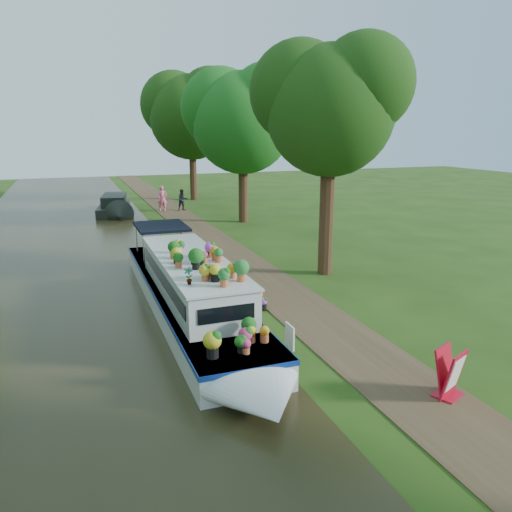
{
  "coord_description": "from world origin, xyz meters",
  "views": [
    {
      "loc": [
        -5.45,
        -14.0,
        5.59
      ],
      "look_at": [
        0.43,
        1.8,
        1.3
      ],
      "focal_mm": 35.0,
      "sensor_mm": 36.0,
      "label": 1
    }
  ],
  "objects_px": {
    "second_boat": "(115,206)",
    "sandwich_board": "(450,375)",
    "plant_boat": "(193,291)",
    "pedestrian_dark": "(183,200)",
    "pedestrian_pink": "(162,199)"
  },
  "relations": [
    {
      "from": "pedestrian_dark",
      "to": "sandwich_board",
      "type": "bearing_deg",
      "value": -95.66
    },
    {
      "from": "second_boat",
      "to": "pedestrian_pink",
      "type": "distance_m",
      "value": 3.26
    },
    {
      "from": "plant_boat",
      "to": "pedestrian_dark",
      "type": "height_order",
      "value": "plant_boat"
    },
    {
      "from": "sandwich_board",
      "to": "pedestrian_pink",
      "type": "distance_m",
      "value": 27.11
    },
    {
      "from": "sandwich_board",
      "to": "pedestrian_pink",
      "type": "height_order",
      "value": "pedestrian_pink"
    },
    {
      "from": "pedestrian_dark",
      "to": "plant_boat",
      "type": "bearing_deg",
      "value": -106.83
    },
    {
      "from": "plant_boat",
      "to": "pedestrian_dark",
      "type": "xyz_separation_m",
      "value": [
        4.15,
        20.54,
        -0.08
      ]
    },
    {
      "from": "plant_boat",
      "to": "pedestrian_pink",
      "type": "distance_m",
      "value": 20.81
    },
    {
      "from": "sandwich_board",
      "to": "pedestrian_pink",
      "type": "relative_size",
      "value": 0.6
    },
    {
      "from": "second_boat",
      "to": "pedestrian_pink",
      "type": "bearing_deg",
      "value": 2.48
    },
    {
      "from": "second_boat",
      "to": "sandwich_board",
      "type": "xyz_separation_m",
      "value": [
        4.49,
        -27.47,
        -0.01
      ]
    },
    {
      "from": "plant_boat",
      "to": "sandwich_board",
      "type": "bearing_deg",
      "value": -57.98
    },
    {
      "from": "plant_boat",
      "to": "sandwich_board",
      "type": "distance_m",
      "value": 7.61
    },
    {
      "from": "pedestrian_dark",
      "to": "pedestrian_pink",
      "type": "bearing_deg",
      "value": 171.02
    },
    {
      "from": "second_boat",
      "to": "plant_boat",
      "type": "bearing_deg",
      "value": -79.34
    }
  ]
}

